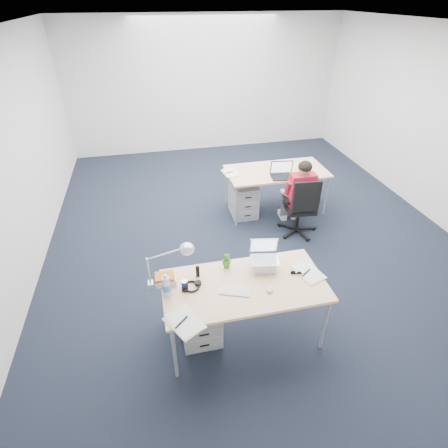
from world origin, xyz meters
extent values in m
plane|color=black|center=(0.00, 0.00, 0.00)|extent=(7.00, 7.00, 0.00)
cube|color=silver|center=(0.00, 3.50, 1.40)|extent=(6.00, 0.02, 2.80)
cube|color=silver|center=(0.00, -3.50, 1.40)|extent=(6.00, 0.02, 2.80)
cube|color=silver|center=(-3.00, 0.00, 1.40)|extent=(0.02, 7.00, 2.80)
cube|color=silver|center=(3.00, 0.00, 1.40)|extent=(0.02, 7.00, 2.80)
cube|color=white|center=(0.00, 0.00, 2.80)|extent=(6.00, 7.00, 0.01)
cube|color=tan|center=(-0.63, -2.01, 0.71)|extent=(1.60, 0.80, 0.03)
cylinder|color=#B7BABC|center=(-1.38, -2.36, 0.35)|extent=(0.04, 0.04, 0.70)
cylinder|color=#B7BABC|center=(0.12, -2.36, 0.35)|extent=(0.04, 0.04, 0.70)
cylinder|color=#B7BABC|center=(-1.38, -1.66, 0.35)|extent=(0.04, 0.04, 0.70)
cylinder|color=#B7BABC|center=(0.12, -1.66, 0.35)|extent=(0.04, 0.04, 0.70)
cube|color=tan|center=(0.58, 0.41, 0.71)|extent=(1.60, 0.80, 0.03)
cylinder|color=#B7BABC|center=(-0.17, 0.06, 0.35)|extent=(0.04, 0.04, 0.70)
cylinder|color=#B7BABC|center=(1.33, 0.06, 0.35)|extent=(0.04, 0.04, 0.70)
cylinder|color=#B7BABC|center=(-0.17, 0.76, 0.35)|extent=(0.04, 0.04, 0.70)
cylinder|color=#B7BABC|center=(1.33, 0.76, 0.35)|extent=(0.04, 0.04, 0.70)
cylinder|color=black|center=(0.71, -0.30, 0.23)|extent=(0.04, 0.04, 0.37)
cube|color=black|center=(0.71, -0.30, 0.43)|extent=(0.45, 0.45, 0.07)
cube|color=black|center=(0.69, -0.50, 0.73)|extent=(0.39, 0.08, 0.47)
cube|color=#AB182B|center=(0.71, -0.29, 0.72)|extent=(0.37, 0.20, 0.50)
sphere|color=tan|center=(0.71, -0.29, 1.07)|extent=(0.19, 0.19, 0.19)
cube|color=#AEB1B4|center=(-1.07, -1.91, 0.28)|extent=(0.40, 0.50, 0.55)
cube|color=#AEB1B4|center=(0.03, 0.39, 0.28)|extent=(0.40, 0.50, 0.55)
cube|color=white|center=(-0.75, -2.09, 0.74)|extent=(0.32, 0.22, 0.01)
ellipsoid|color=white|center=(-0.42, -2.15, 0.75)|extent=(0.08, 0.11, 0.03)
cylinder|color=#151642|center=(-1.21, -1.95, 0.78)|extent=(0.07, 0.07, 0.10)
cylinder|color=silver|center=(-1.38, -1.99, 0.86)|extent=(0.10, 0.10, 0.25)
cube|color=silver|center=(-1.38, -1.82, 0.77)|extent=(0.22, 0.17, 0.09)
cube|color=black|center=(-1.06, -1.80, 0.79)|extent=(0.04, 0.03, 0.13)
cube|color=#D8C47D|center=(-1.27, -2.36, 0.74)|extent=(0.36, 0.40, 0.01)
cube|color=#D8C47D|center=(0.04, -2.00, 0.74)|extent=(0.31, 0.37, 0.01)
cylinder|color=white|center=(0.79, 0.52, 0.77)|extent=(0.07, 0.07, 0.09)
cube|color=white|center=(-0.17, 0.47, 0.73)|extent=(0.24, 0.33, 0.01)
camera|label=1|loc=(-1.38, -4.43, 3.11)|focal=28.00mm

